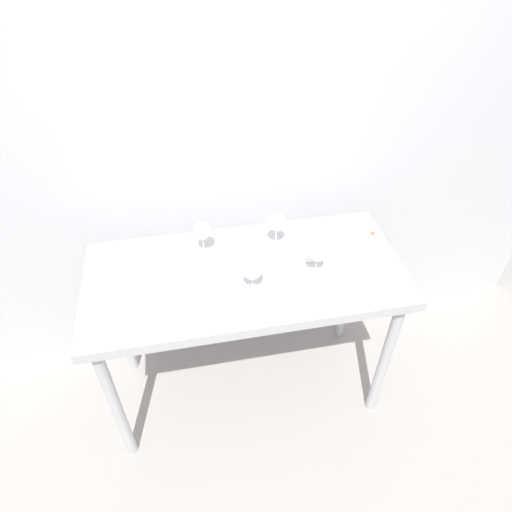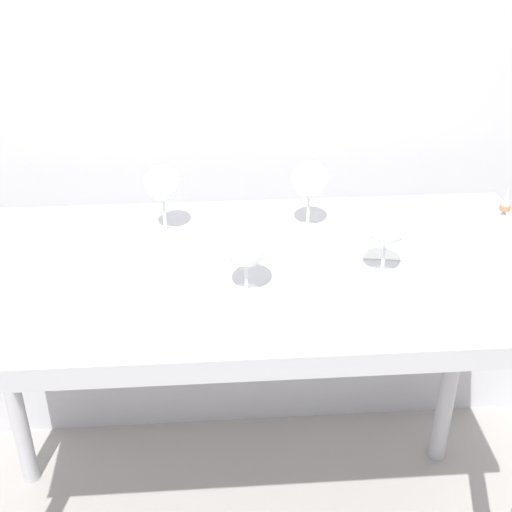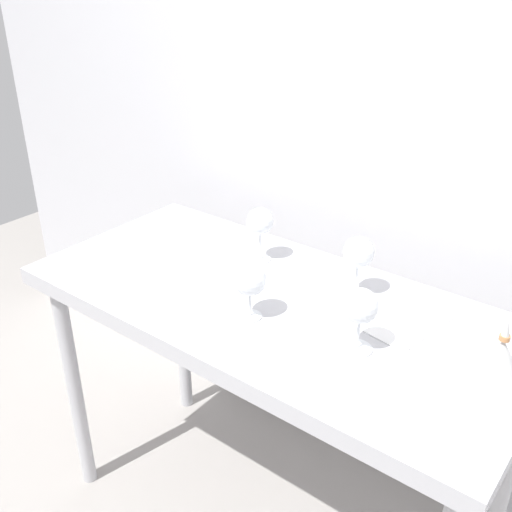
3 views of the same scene
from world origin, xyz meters
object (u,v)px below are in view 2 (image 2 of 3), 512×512
wine_glass_near_center (246,248)px  wine_glass_near_right (386,228)px  tasting_sheet_upper (71,248)px  decanter_funnel (501,228)px  wine_glass_far_left (162,186)px  tasting_sheet_lower (379,236)px  wine_glass_far_right (309,181)px

wine_glass_near_center → wine_glass_near_right: bearing=8.9°
tasting_sheet_upper → decanter_funnel: 0.97m
tasting_sheet_upper → wine_glass_far_left: bearing=-14.1°
tasting_sheet_upper → tasting_sheet_lower: 0.71m
wine_glass_near_right → wine_glass_far_right: (-0.13, 0.22, 0.01)m
wine_glass_far_right → wine_glass_far_left: size_ratio=1.02×
tasting_sheet_upper → decanter_funnel: size_ratio=1.88×
wine_glass_far_right → decanter_funnel: size_ratio=1.21×
wine_glass_far_right → tasting_sheet_upper: bearing=-174.6°
wine_glass_near_right → tasting_sheet_upper: size_ratio=0.61×
decanter_funnel → wine_glass_far_left: bearing=171.4°
wine_glass_far_right → wine_glass_far_left: bearing=179.0°
wine_glass_far_left → tasting_sheet_lower: bearing=-5.7°
wine_glass_near_right → wine_glass_far_right: 0.26m
wine_glass_far_left → decanter_funnel: bearing=-8.6°
wine_glass_near_right → wine_glass_far_right: wine_glass_far_right is taller
decanter_funnel → wine_glass_near_right: bearing=-159.3°
wine_glass_far_right → decanter_funnel: (0.42, -0.11, -0.08)m
tasting_sheet_lower → wine_glass_far_left: bearing=-176.1°
wine_glass_far_right → wine_glass_far_left: 0.34m
wine_glass_near_right → tasting_sheet_lower: (0.04, 0.18, -0.11)m
wine_glass_far_right → tasting_sheet_lower: size_ratio=0.79×
wine_glass_near_center → wine_glass_near_right: (0.29, 0.05, 0.01)m
wine_glass_near_right → decanter_funnel: size_ratio=1.14×
tasting_sheet_lower → wine_glass_near_center: bearing=-136.2°
wine_glass_near_center → wine_glass_near_right: wine_glass_near_right is taller
wine_glass_near_right → tasting_sheet_lower: size_ratio=0.74×
wine_glass_near_right → tasting_sheet_upper: 0.71m
tasting_sheet_upper → wine_glass_near_right: bearing=-43.3°
wine_glass_near_right → tasting_sheet_upper: (-0.68, 0.17, -0.11)m
wine_glass_near_center → decanter_funnel: wine_glass_near_center is taller
wine_glass_near_right → wine_glass_far_left: wine_glass_far_left is taller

